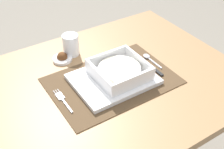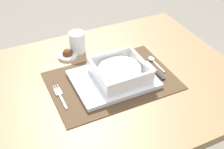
{
  "view_description": "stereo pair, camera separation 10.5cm",
  "coord_description": "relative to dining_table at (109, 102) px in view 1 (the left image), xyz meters",
  "views": [
    {
      "loc": [
        -0.44,
        -0.71,
        1.43
      ],
      "look_at": [
        0.01,
        -0.01,
        0.78
      ],
      "focal_mm": 47.29,
      "sensor_mm": 36.0,
      "label": 1
    },
    {
      "loc": [
        -0.35,
        -0.76,
        1.43
      ],
      "look_at": [
        0.01,
        -0.01,
        0.78
      ],
      "focal_mm": 47.29,
      "sensor_mm": 36.0,
      "label": 2
    }
  ],
  "objects": [
    {
      "name": "placemat",
      "position": [
        0.01,
        -0.01,
        0.11
      ],
      "size": [
        0.45,
        0.31,
        0.0
      ],
      "primitive_type": "cube",
      "color": "#4C3823",
      "rests_on": "dining_table"
    },
    {
      "name": "dining_table",
      "position": [
        0.0,
        0.0,
        0.0
      ],
      "size": [
        0.98,
        0.76,
        0.75
      ],
      "color": "#936D47",
      "rests_on": "ground"
    },
    {
      "name": "spoon",
      "position": [
        0.21,
        0.03,
        0.11
      ],
      "size": [
        0.02,
        0.11,
        0.01
      ],
      "rotation": [
        0.0,
        0.0,
        0.05
      ],
      "color": "silver",
      "rests_on": "placemat"
    },
    {
      "name": "fork",
      "position": [
        -0.19,
        -0.0,
        0.11
      ],
      "size": [
        0.02,
        0.13,
        0.0
      ],
      "rotation": [
        0.0,
        0.0,
        -0.06
      ],
      "color": "silver",
      "rests_on": "placemat"
    },
    {
      "name": "condiment_saucer",
      "position": [
        -0.09,
        0.21,
        0.12
      ],
      "size": [
        0.08,
        0.08,
        0.04
      ],
      "color": "white",
      "rests_on": "dining_table"
    },
    {
      "name": "butter_knife",
      "position": [
        0.18,
        -0.03,
        0.11
      ],
      "size": [
        0.01,
        0.13,
        0.01
      ],
      "rotation": [
        0.0,
        0.0,
        0.01
      ],
      "color": "black",
      "rests_on": "placemat"
    },
    {
      "name": "drinking_glass",
      "position": [
        -0.03,
        0.23,
        0.15
      ],
      "size": [
        0.07,
        0.07,
        0.09
      ],
      "color": "white",
      "rests_on": "dining_table"
    },
    {
      "name": "serving_plate",
      "position": [
        0.01,
        -0.01,
        0.12
      ],
      "size": [
        0.29,
        0.22,
        0.02
      ],
      "primitive_type": "cube",
      "color": "white",
      "rests_on": "placemat"
    },
    {
      "name": "porridge_bowl",
      "position": [
        0.04,
        -0.01,
        0.15
      ],
      "size": [
        0.18,
        0.18,
        0.05
      ],
      "color": "white",
      "rests_on": "serving_plate"
    },
    {
      "name": "bread_knife",
      "position": [
        0.16,
        -0.02,
        0.11
      ],
      "size": [
        0.01,
        0.13,
        0.01
      ],
      "rotation": [
        0.0,
        0.0,
        -0.04
      ],
      "color": "#59331E",
      "rests_on": "placemat"
    }
  ]
}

